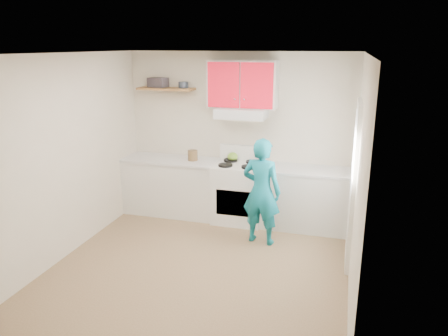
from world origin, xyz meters
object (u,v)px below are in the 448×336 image
(tin, at_px, (183,85))
(person, at_px, (261,192))
(kettle, at_px, (233,157))
(stove, at_px, (239,193))
(crock, at_px, (193,156))

(tin, height_order, person, tin)
(tin, distance_m, person, 2.16)
(kettle, bearing_deg, tin, 177.06)
(stove, bearing_deg, tin, 167.74)
(stove, bearing_deg, crock, 178.11)
(tin, bearing_deg, person, -31.24)
(stove, distance_m, person, 0.88)
(crock, xyz_separation_m, person, (1.25, -0.70, -0.24))
(stove, distance_m, kettle, 0.58)
(tin, bearing_deg, stove, -12.26)
(tin, distance_m, crock, 1.13)
(kettle, height_order, crock, crock)
(tin, xyz_separation_m, kettle, (0.82, -0.04, -1.09))
(crock, bearing_deg, person, -29.08)
(tin, relative_size, kettle, 0.93)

